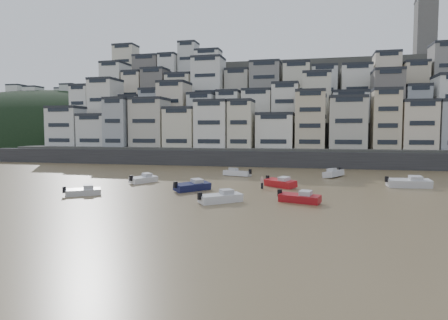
% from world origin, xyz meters
% --- Properties ---
extents(ground, '(400.00, 400.00, 0.00)m').
position_xyz_m(ground, '(0.00, 0.00, 0.00)').
color(ground, olive).
rests_on(ground, ground).
extents(sea_strip, '(340.00, 340.00, 0.00)m').
position_xyz_m(sea_strip, '(-110.00, 145.00, 0.01)').
color(sea_strip, '#455B63').
rests_on(sea_strip, ground).
extents(harbor_wall, '(140.00, 3.00, 3.50)m').
position_xyz_m(harbor_wall, '(10.00, 65.00, 1.75)').
color(harbor_wall, '#38383A').
rests_on(harbor_wall, ground).
extents(hillside, '(141.04, 66.00, 50.00)m').
position_xyz_m(hillside, '(14.73, 104.84, 13.01)').
color(hillside, '#4C4C47').
rests_on(hillside, ground).
extents(headland, '(216.00, 135.00, 53.33)m').
position_xyz_m(headland, '(-95.00, 135.00, 0.02)').
color(headland, black).
rests_on(headland, ground).
extents(boat_h, '(5.79, 3.30, 1.50)m').
position_xyz_m(boat_h, '(7.57, 45.51, 0.75)').
color(boat_h, silver).
rests_on(boat_h, ground).
extents(boat_a, '(5.29, 5.01, 1.50)m').
position_xyz_m(boat_a, '(11.03, 19.06, 0.75)').
color(boat_a, silver).
rests_on(boat_a, ground).
extents(boat_c, '(4.92, 5.63, 1.55)m').
position_xyz_m(boat_c, '(5.19, 26.85, 0.77)').
color(boat_c, '#151A44').
rests_on(boat_c, ground).
extents(boat_g, '(6.66, 2.79, 1.77)m').
position_xyz_m(boat_g, '(34.27, 36.75, 0.88)').
color(boat_g, silver).
rests_on(boat_g, ground).
extents(boat_e, '(5.54, 5.15, 1.56)m').
position_xyz_m(boat_e, '(16.38, 33.11, 0.78)').
color(boat_e, '#B2151B').
rests_on(boat_e, ground).
extents(boat_i, '(4.33, 6.35, 1.66)m').
position_xyz_m(boat_i, '(24.31, 47.84, 0.83)').
color(boat_i, silver).
rests_on(boat_i, ground).
extents(boat_j, '(4.67, 3.85, 1.26)m').
position_xyz_m(boat_j, '(-6.87, 19.91, 0.63)').
color(boat_j, silver).
rests_on(boat_j, ground).
extents(boat_b, '(5.36, 3.18, 1.39)m').
position_xyz_m(boat_b, '(19.66, 21.06, 0.69)').
color(boat_b, maroon).
rests_on(boat_b, ground).
extents(boat_f, '(3.64, 5.42, 1.41)m').
position_xyz_m(boat_f, '(-4.77, 33.06, 0.71)').
color(boat_f, white).
rests_on(boat_f, ground).
extents(person_pink, '(0.44, 0.44, 1.74)m').
position_xyz_m(person_pink, '(14.06, 30.94, 0.87)').
color(person_pink, tan).
rests_on(person_pink, ground).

